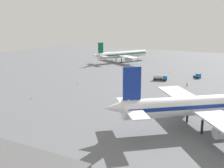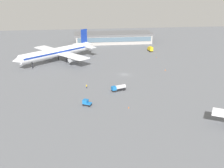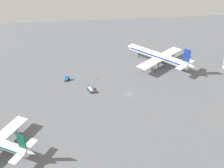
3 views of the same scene
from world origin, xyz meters
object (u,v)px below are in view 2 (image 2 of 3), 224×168
Objects in this scene: baggage_tug at (86,103)px; fuel_truck at (119,88)px; airplane_taxiing at (58,52)px; safety_cone_mid_apron at (165,70)px; safety_cone_near_gate at (156,58)px; safety_cone_far_side at (129,107)px; catering_truck at (150,49)px; ground_crew_worker at (87,86)px.

baggage_tug is 19.67m from fuel_truck.
safety_cone_mid_apron is at bearing 119.25° from airplane_taxiing.
safety_cone_near_gate and safety_cone_far_side have the same top height.
safety_cone_near_gate is (0.51, 17.13, -1.40)m from catering_truck.
catering_truck is at bearing 159.12° from airplane_taxiing.
ground_crew_worker is at bearing 69.82° from airplane_taxiing.
safety_cone_near_gate is at bearing -96.88° from baggage_tug.
fuel_truck is at bearing -108.31° from baggage_tug.
baggage_tug reaches higher than safety_cone_near_gate.
ground_crew_worker is (45.06, 63.16, -0.85)m from catering_truck.
fuel_truck is 14.34m from ground_crew_worker.
baggage_tug is 6.20× the size of safety_cone_near_gate.
safety_cone_near_gate is 1.00× the size of safety_cone_mid_apron.
airplane_taxiing is 59.65m from safety_cone_near_gate.
ground_crew_worker reaches higher than safety_cone_near_gate.
baggage_tug is 58.10m from safety_cone_mid_apron.
airplane_taxiing is 63.04m from catering_truck.
ground_crew_worker reaches higher than safety_cone_mid_apron.
fuel_truck is at bearing 147.22° from catering_truck.
safety_cone_far_side is (27.54, 43.42, 0.00)m from safety_cone_mid_apron.
safety_cone_far_side is (-15.49, 4.39, -0.86)m from baggage_tug.
airplane_taxiing reaches higher than baggage_tug.
ground_crew_worker is at bearing 26.22° from safety_cone_mid_apron.
fuel_truck is at bearing 41.62° from safety_cone_mid_apron.
baggage_tug reaches higher than safety_cone_mid_apron.
fuel_truck is 3.94× the size of ground_crew_worker.
catering_truck is 3.48× the size of ground_crew_worker.
safety_cone_mid_apron is (-42.26, -20.82, -0.55)m from ground_crew_worker.
airplane_taxiing is 61.75m from safety_cone_mid_apron.
catering_truck reaches higher than safety_cone_mid_apron.
fuel_truck is 38.45m from safety_cone_mid_apron.
catering_truck is 1.56× the size of baggage_tug.
baggage_tug is 78.62m from safety_cone_near_gate.
fuel_truck is 17.97m from safety_cone_far_side.
baggage_tug is at bearing 142.76° from catering_truck.
airplane_taxiing is 76.75× the size of safety_cone_near_gate.
fuel_truck is at bearing -86.20° from safety_cone_far_side.
safety_cone_mid_apron is (2.79, 42.34, -1.40)m from catering_truck.
airplane_taxiing is 7.93× the size of catering_truck.
catering_truck is at bearing 104.32° from ground_crew_worker.
ground_crew_worker is 64.06m from safety_cone_near_gate.
airplane_taxiing is at bearing -21.92° from safety_cone_mid_apron.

